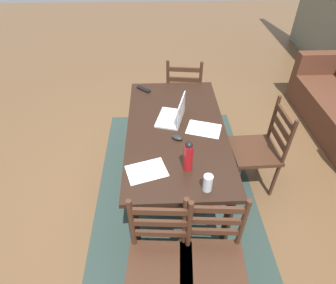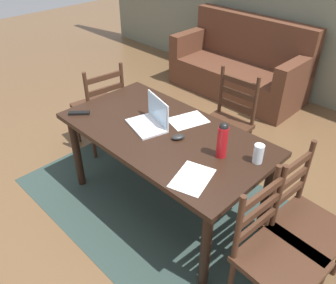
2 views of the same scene
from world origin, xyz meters
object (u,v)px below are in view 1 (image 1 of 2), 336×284
object	(u,v)px
computer_mouse	(177,137)
laptop	(175,115)
chair_right_near	(160,266)
tv_remote	(144,89)
chair_left_far	(184,92)
chair_far_head	(259,150)
dining_table	(176,136)
chair_right_far	(212,264)
drinking_glass	(208,183)
water_bottle	(188,155)

from	to	relation	value
computer_mouse	laptop	bearing A→B (deg)	-151.60
chair_right_near	tv_remote	size ratio (longest dim) A/B	5.59
chair_right_near	computer_mouse	world-z (taller)	chair_right_near
chair_right_near	chair_left_far	world-z (taller)	same
laptop	tv_remote	distance (m)	0.63
chair_far_head	tv_remote	xyz separation A→B (m)	(-0.68, -1.12, 0.30)
chair_far_head	laptop	distance (m)	0.90
dining_table	chair_left_far	size ratio (longest dim) A/B	1.74
dining_table	chair_right_near	bearing A→B (deg)	-8.90
dining_table	tv_remote	world-z (taller)	tv_remote
chair_far_head	tv_remote	distance (m)	1.35
dining_table	chair_right_near	size ratio (longest dim) A/B	1.74
chair_far_head	computer_mouse	world-z (taller)	chair_far_head
laptop	chair_right_far	bearing A→B (deg)	8.53
chair_left_far	chair_far_head	bearing A→B (deg)	30.00
chair_right_near	drinking_glass	xyz separation A→B (m)	(-0.40, 0.35, 0.36)
chair_far_head	water_bottle	distance (m)	1.01
chair_right_far	tv_remote	xyz separation A→B (m)	(-1.80, -0.49, 0.30)
computer_mouse	tv_remote	world-z (taller)	computer_mouse
chair_far_head	water_bottle	xyz separation A→B (m)	(0.50, -0.76, 0.43)
chair_right_far	drinking_glass	xyz separation A→B (m)	(-0.40, -0.01, 0.36)
chair_right_near	chair_far_head	size ratio (longest dim) A/B	1.00
chair_right_far	chair_far_head	bearing A→B (deg)	150.37
drinking_glass	dining_table	bearing A→B (deg)	-166.21
dining_table	laptop	world-z (taller)	laptop
chair_right_near	chair_far_head	distance (m)	1.49
chair_right_far	chair_left_far	size ratio (longest dim) A/B	1.00
chair_far_head	tv_remote	bearing A→B (deg)	-121.17
laptop	computer_mouse	world-z (taller)	laptop
tv_remote	computer_mouse	bearing A→B (deg)	-117.14
chair_right_far	laptop	size ratio (longest dim) A/B	2.58
chair_right_near	computer_mouse	distance (m)	1.03
chair_left_far	tv_remote	bearing A→B (deg)	-48.11
chair_right_near	dining_table	bearing A→B (deg)	171.10
chair_far_head	chair_right_far	xyz separation A→B (m)	(1.12, -0.63, 0.00)
chair_right_near	drinking_glass	size ratio (longest dim) A/B	7.01
chair_right_near	tv_remote	distance (m)	1.83
dining_table	laptop	bearing A→B (deg)	-177.17
chair_right_near	water_bottle	size ratio (longest dim) A/B	3.59
dining_table	water_bottle	size ratio (longest dim) A/B	6.24
chair_right_far	water_bottle	xyz separation A→B (m)	(-0.61, -0.12, 0.43)
laptop	water_bottle	size ratio (longest dim) A/B	1.39
chair_right_near	chair_far_head	bearing A→B (deg)	138.43
chair_left_far	laptop	distance (m)	1.06
tv_remote	dining_table	bearing A→B (deg)	-113.21
chair_right_far	chair_left_far	bearing A→B (deg)	-179.79
chair_left_far	drinking_glass	bearing A→B (deg)	0.08
chair_far_head	laptop	xyz separation A→B (m)	(-0.13, -0.82, 0.35)
laptop	drinking_glass	size ratio (longest dim) A/B	2.71
chair_right_near	computer_mouse	bearing A→B (deg)	169.74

